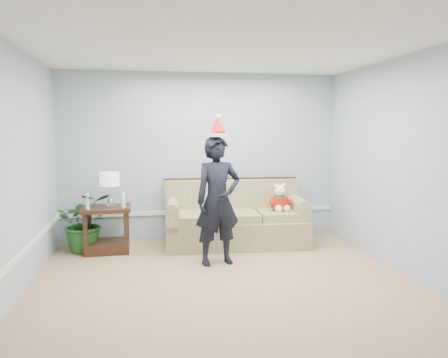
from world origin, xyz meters
TOP-DOWN VIEW (x-y plane):
  - room_shell at (0.00, 0.00)m, footprint 4.54×5.04m
  - wainscot_trim at (-1.18, 1.18)m, footprint 4.49×4.99m
  - sofa at (0.48, 2.05)m, footprint 2.22×1.06m
  - side_table at (-1.47, 1.96)m, footprint 0.71×0.60m
  - table_lamp at (-1.41, 1.95)m, footprint 0.28×0.28m
  - candle_pair at (-1.47, 1.80)m, footprint 0.55×0.06m
  - houseplant at (-1.79, 2.06)m, footprint 0.94×0.86m
  - man at (0.04, 1.11)m, footprint 0.69×0.53m
  - santa_hat at (0.04, 1.12)m, footprint 0.29×0.32m
  - teddy_bear at (1.16, 1.93)m, footprint 0.30×0.32m

SIDE VIEW (x-z plane):
  - side_table at x=-1.47m, z-range -0.07..0.60m
  - sofa at x=0.48m, z-range -0.15..0.87m
  - houseplant at x=-1.79m, z-range 0.00..0.88m
  - wainscot_trim at x=-1.18m, z-range 0.42..0.48m
  - teddy_bear at x=1.16m, z-range 0.47..0.90m
  - candle_pair at x=-1.47m, z-range 0.66..0.89m
  - man at x=0.04m, z-range 0.00..1.71m
  - table_lamp at x=-1.41m, z-range 0.80..1.31m
  - room_shell at x=0.00m, z-range -0.02..2.72m
  - santa_hat at x=0.04m, z-range 1.68..1.98m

